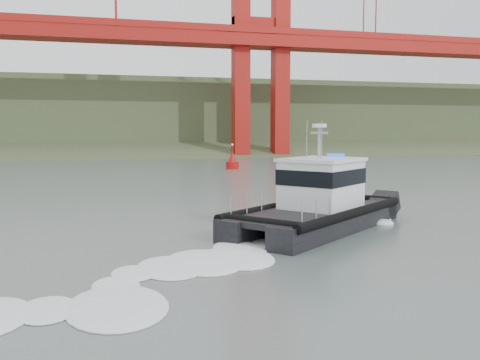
# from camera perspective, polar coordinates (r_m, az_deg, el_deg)

# --- Properties ---
(ground) EXTENTS (400.00, 400.00, 0.00)m
(ground) POSITION_cam_1_polar(r_m,az_deg,el_deg) (26.83, 5.75, -6.29)
(ground) COLOR #495651
(ground) RESTS_ON ground
(headlands) EXTENTS (500.00, 105.36, 27.12)m
(headlands) POSITION_cam_1_polar(r_m,az_deg,el_deg) (150.30, -11.81, 5.98)
(headlands) COLOR #324326
(headlands) RESTS_ON ground
(patrol_boat) EXTENTS (12.38, 11.02, 5.94)m
(patrol_boat) POSITION_cam_1_polar(r_m,az_deg,el_deg) (29.46, 8.31, -2.33)
(patrol_boat) COLOR black
(patrol_boat) RESTS_ON ground
(nav_buoy) EXTENTS (1.76, 1.76, 3.66)m
(nav_buoy) POSITION_cam_1_polar(r_m,az_deg,el_deg) (72.59, -0.82, 1.93)
(nav_buoy) COLOR #A20E0B
(nav_buoy) RESTS_ON ground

